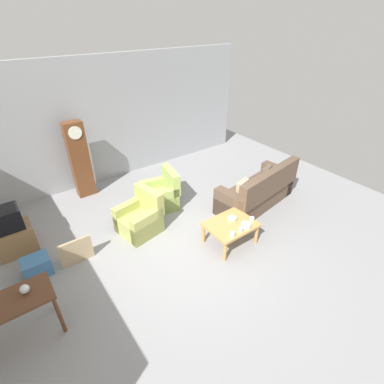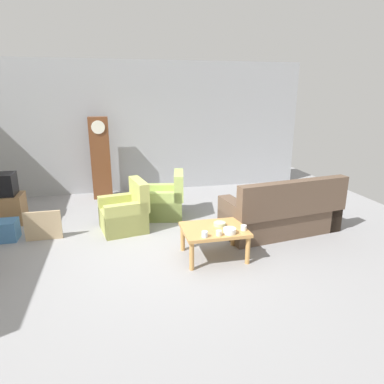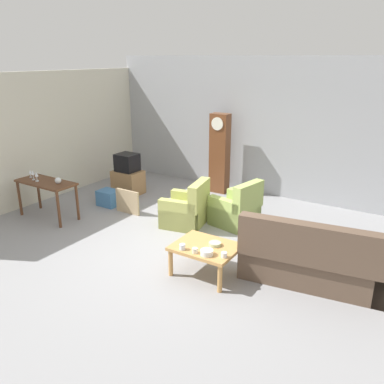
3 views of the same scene
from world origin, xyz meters
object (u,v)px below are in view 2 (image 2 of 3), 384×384
Objects in this scene: bowl_shallow_green at (220,224)px; cup_cream_tall at (219,233)px; framed_picture_leaning at (43,226)px; storage_box_blue at (3,231)px; cup_white_porcelain at (244,228)px; tv_stand_cabinet at (5,209)px; couch_floral at (282,214)px; bowl_white_stacked at (230,231)px; coffee_table_wood at (214,232)px; armchair_olive_far at (166,202)px; grandfather_clock at (101,158)px; cup_blue_rimmed at (205,234)px; tv_crt at (1,185)px; armchair_olive_near at (126,214)px.

cup_cream_tall is at bearing -109.10° from bowl_shallow_green.
framed_picture_leaning is 1.31× the size of storage_box_blue.
cup_white_porcelain is 1.01× the size of cup_cream_tall.
tv_stand_cabinet is 3.65× the size of bowl_shallow_green.
bowl_white_stacked is (-1.30, -0.87, 0.16)m from couch_floral.
armchair_olive_far is at bearing 102.93° from coffee_table_wood.
grandfather_clock is 3.20× the size of framed_picture_leaning.
cup_blue_rimmed is at bearing -32.52° from framed_picture_leaning.
couch_floral reaches higher than cup_cream_tall.
bowl_shallow_green is at bearing -31.06° from tv_crt.
framed_picture_leaning is (-0.95, -2.30, -0.71)m from grandfather_clock.
armchair_olive_far is at bearing -6.04° from tv_crt.
bowl_shallow_green is (-0.05, 0.33, -0.01)m from bowl_white_stacked.
tv_crt is at bearing 143.95° from cup_cream_tall.
framed_picture_leaning is 0.69m from storage_box_blue.
cup_blue_rimmed is at bearing -68.82° from grandfather_clock.
armchair_olive_far is at bearing 111.81° from cup_white_porcelain.
bowl_shallow_green is at bearing -31.06° from tv_stand_cabinet.
cup_blue_rimmed reaches higher than framed_picture_leaning.
cup_blue_rimmed is at bearing -58.37° from armchair_olive_near.
cup_blue_rimmed reaches higher than cup_cream_tall.
tv_crt is at bearing 161.79° from couch_floral.
tv_stand_cabinet is at bearing 161.79° from couch_floral.
storage_box_blue is (-2.07, -0.00, -0.13)m from armchair_olive_near.
tv_stand_cabinet is (-4.99, 1.64, -0.07)m from couch_floral.
cup_cream_tall is 0.46× the size of bowl_white_stacked.
coffee_table_wood is 10.86× the size of cup_blue_rimmed.
coffee_table_wood is 11.17× the size of cup_cream_tall.
armchair_olive_far is at bearing 33.20° from armchair_olive_near.
grandfather_clock is 2.82× the size of tv_stand_cabinet.
armchair_olive_near is 0.96× the size of coffee_table_wood.
cup_white_porcelain is 0.46× the size of bowl_white_stacked.
tv_crt is (-3.08, 0.33, 0.47)m from armchair_olive_far.
tv_stand_cabinet is 4.47m from bowl_white_stacked.
grandfather_clock is 2.59m from framed_picture_leaning.
bowl_shallow_green reaches higher than coffee_table_wood.
storage_box_blue is at bearing -126.81° from grandfather_clock.
cup_blue_rimmed is at bearing -37.85° from tv_stand_cabinet.
couch_floral is at bearing -18.21° from tv_stand_cabinet.
storage_box_blue is 3.75m from cup_cream_tall.
bowl_shallow_green is (3.64, -2.19, 0.22)m from tv_stand_cabinet.
armchair_olive_near is at bearing 132.21° from coffee_table_wood.
armchair_olive_near is at bearing -146.80° from armchair_olive_far.
cup_blue_rimmed is at bearing -178.00° from cup_cream_tall.
framed_picture_leaning is at bearing -49.68° from tv_crt.
armchair_olive_near is 1.54× the size of framed_picture_leaning.
couch_floral is at bearing -15.81° from armchair_olive_near.
bowl_white_stacked is at bearing -164.65° from cup_white_porcelain.
grandfather_clock is (-0.45, 2.16, 0.66)m from armchair_olive_near.
bowl_shallow_green reaches higher than framed_picture_leaning.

